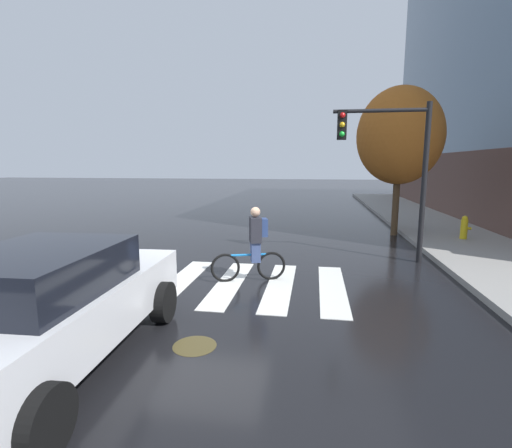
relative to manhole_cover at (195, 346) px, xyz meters
The scene contains 8 objects.
ground_plane 2.96m from the manhole_cover, 101.24° to the left, with size 120.00×120.00×0.00m, color black.
crosswalk_stripes 2.90m from the manhole_cover, 92.94° to the left, with size 5.05×3.29×0.01m.
manhole_cover is the anchor object (origin of this frame).
sedan_near 2.04m from the manhole_cover, 154.96° to the right, with size 2.30×4.67×1.59m.
cyclist 3.30m from the manhole_cover, 83.52° to the left, with size 1.65×0.58×1.69m.
traffic_light_near 7.18m from the manhole_cover, 56.04° to the left, with size 2.47×0.28×4.20m.
fire_hydrant 10.66m from the manhole_cover, 51.27° to the left, with size 0.33×0.22×0.78m.
street_tree_near 11.15m from the manhole_cover, 63.77° to the left, with size 3.03×3.03×5.38m.
Camera 1 is at (2.25, -7.75, 2.62)m, focal length 25.99 mm.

